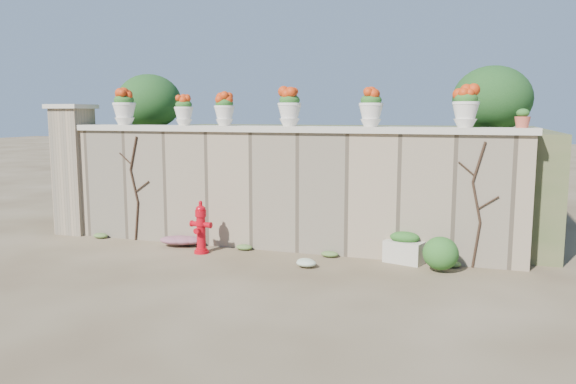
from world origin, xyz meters
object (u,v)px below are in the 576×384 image
(fire_hydrant, at_px, (201,227))
(planter_box, at_px, (404,248))
(urn_pot_0, at_px, (124,107))
(terracotta_pot, at_px, (522,119))

(fire_hydrant, bearing_deg, planter_box, 14.03)
(fire_hydrant, bearing_deg, urn_pot_0, 165.20)
(fire_hydrant, relative_size, terracotta_pot, 3.25)
(urn_pot_0, height_order, terracotta_pot, urn_pot_0)
(fire_hydrant, distance_m, terracotta_pot, 5.26)
(fire_hydrant, height_order, urn_pot_0, urn_pot_0)
(fire_hydrant, height_order, planter_box, fire_hydrant)
(planter_box, bearing_deg, urn_pot_0, -166.48)
(planter_box, xyz_separation_m, terracotta_pot, (1.62, 0.25, 2.00))
(planter_box, relative_size, urn_pot_0, 1.01)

